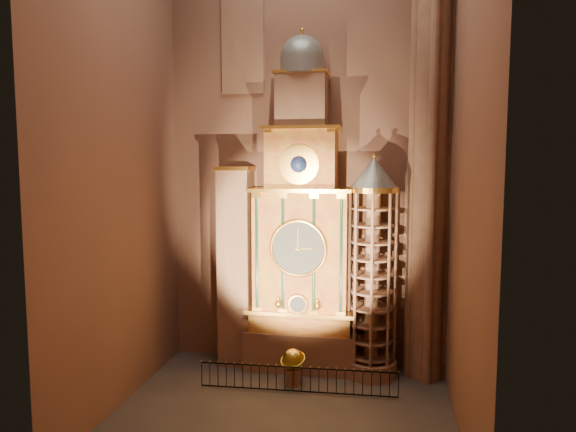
% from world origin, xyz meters
% --- Properties ---
extents(floor, '(14.00, 14.00, 0.00)m').
position_xyz_m(floor, '(0.00, 0.00, 0.00)').
color(floor, '#383330').
rests_on(floor, ground).
extents(wall_back, '(22.00, 0.00, 22.00)m').
position_xyz_m(wall_back, '(0.00, 6.00, 11.00)').
color(wall_back, brown).
rests_on(wall_back, floor).
extents(wall_left, '(0.00, 22.00, 22.00)m').
position_xyz_m(wall_left, '(-7.00, 0.00, 11.00)').
color(wall_left, brown).
rests_on(wall_left, floor).
extents(wall_right, '(0.00, 22.00, 22.00)m').
position_xyz_m(wall_right, '(7.00, 0.00, 11.00)').
color(wall_right, brown).
rests_on(wall_right, floor).
extents(astronomical_clock, '(5.60, 2.41, 16.70)m').
position_xyz_m(astronomical_clock, '(0.00, 4.96, 6.68)').
color(astronomical_clock, '#8C634C').
rests_on(astronomical_clock, floor).
extents(portrait_tower, '(1.80, 1.60, 10.20)m').
position_xyz_m(portrait_tower, '(-3.40, 4.98, 5.15)').
color(portrait_tower, '#8C634C').
rests_on(portrait_tower, floor).
extents(stair_turret, '(2.50, 2.50, 10.80)m').
position_xyz_m(stair_turret, '(3.50, 4.70, 5.27)').
color(stair_turret, '#8C634C').
rests_on(stair_turret, floor).
extents(gothic_pier, '(2.04, 2.04, 22.00)m').
position_xyz_m(gothic_pier, '(6.10, 5.00, 11.00)').
color(gothic_pier, '#8C634C').
rests_on(gothic_pier, floor).
extents(stained_glass_window, '(2.20, 0.14, 5.20)m').
position_xyz_m(stained_glass_window, '(-3.20, 5.92, 16.50)').
color(stained_glass_window, navy).
rests_on(stained_glass_window, wall_back).
extents(celestial_globe, '(1.53, 1.49, 1.73)m').
position_xyz_m(celestial_globe, '(-0.06, 2.86, 1.04)').
color(celestial_globe, '#8C634C').
rests_on(celestial_globe, floor).
extents(iron_railing, '(8.93, 0.44, 1.16)m').
position_xyz_m(iron_railing, '(0.30, 2.02, 0.63)').
color(iron_railing, black).
rests_on(iron_railing, floor).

